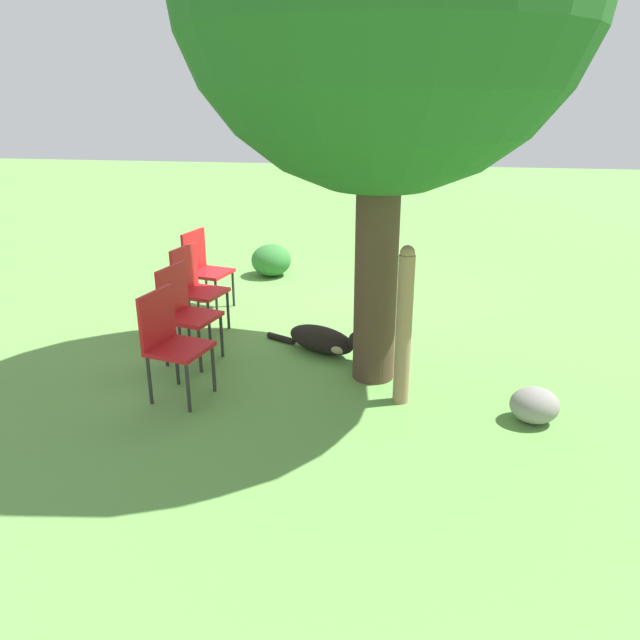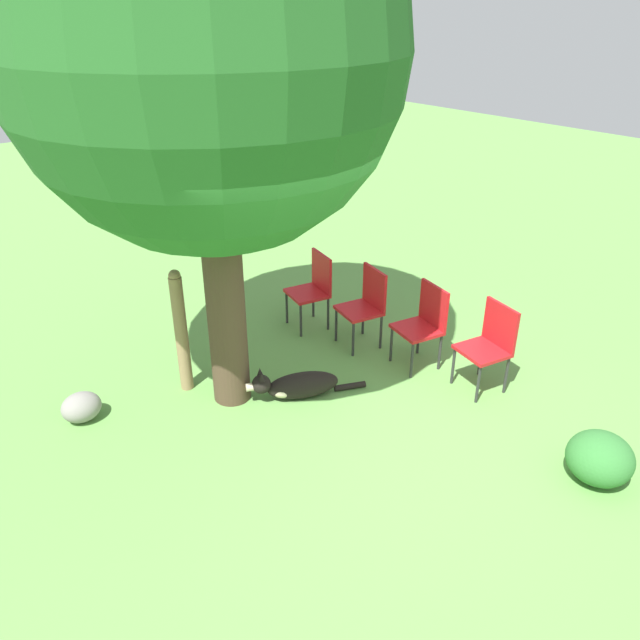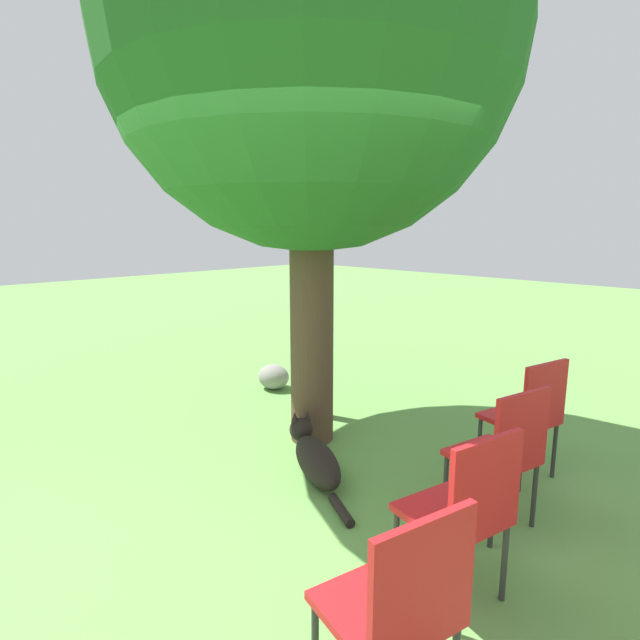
# 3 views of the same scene
# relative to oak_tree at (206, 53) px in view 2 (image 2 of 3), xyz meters

# --- Properties ---
(ground_plane) EXTENTS (30.00, 30.00, 0.00)m
(ground_plane) POSITION_rel_oak_tree_xyz_m (0.36, -1.22, -3.16)
(ground_plane) COLOR #609947
(oak_tree) EXTENTS (3.16, 3.16, 4.76)m
(oak_tree) POSITION_rel_oak_tree_xyz_m (0.00, 0.00, 0.00)
(oak_tree) COLOR #4C3828
(oak_tree) RESTS_ON ground_plane
(dog) EXTENTS (1.12, 0.62, 0.37)m
(dog) POSITION_rel_oak_tree_xyz_m (0.47, -0.43, -3.02)
(dog) COLOR black
(dog) RESTS_ON ground_plane
(fence_post) EXTENTS (0.13, 0.13, 1.30)m
(fence_post) POSITION_rel_oak_tree_xyz_m (-0.26, 0.44, -2.50)
(fence_post) COLOR #937551
(fence_post) RESTS_ON ground_plane
(red_chair_0) EXTENTS (0.51, 0.52, 0.90)m
(red_chair_0) POSITION_rel_oak_tree_xyz_m (2.05, -1.53, -2.65)
(red_chair_0) COLOR red
(red_chair_0) RESTS_ON ground_plane
(red_chair_1) EXTENTS (0.51, 0.52, 0.90)m
(red_chair_1) POSITION_rel_oak_tree_xyz_m (1.90, -0.81, -2.65)
(red_chair_1) COLOR red
(red_chair_1) RESTS_ON ground_plane
(red_chair_2) EXTENTS (0.51, 0.52, 0.90)m
(red_chair_2) POSITION_rel_oak_tree_xyz_m (1.75, -0.09, -2.65)
(red_chair_2) COLOR red
(red_chair_2) RESTS_ON ground_plane
(red_chair_3) EXTENTS (0.51, 0.52, 0.90)m
(red_chair_3) POSITION_rel_oak_tree_xyz_m (1.59, 0.62, -2.65)
(red_chair_3) COLOR red
(red_chair_3) RESTS_ON ground_plane
(garden_rock) EXTENTS (0.37, 0.32, 0.28)m
(garden_rock) POSITION_rel_oak_tree_xyz_m (-1.27, 0.61, -3.02)
(garden_rock) COLOR gray
(garden_rock) RESTS_ON ground_plane
(low_shrub) EXTENTS (0.53, 0.53, 0.43)m
(low_shrub) POSITION_rel_oak_tree_xyz_m (1.60, -2.96, -2.95)
(low_shrub) COLOR #337533
(low_shrub) RESTS_ON ground_plane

